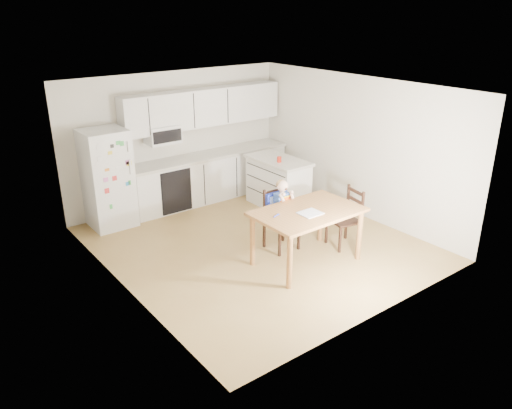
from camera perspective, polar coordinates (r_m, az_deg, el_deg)
The scene contains 10 objects.
room at distance 8.02m, azimuth -2.04°, elevation 4.76°, with size 4.52×5.01×2.51m.
refrigerator at distance 8.87m, azimuth -16.59°, elevation 2.84°, with size 0.72×0.70×1.70m, color silver.
kitchen_run at distance 9.80m, azimuth -5.62°, elevation 5.59°, with size 3.37×0.62×2.15m.
kitchen_island at distance 9.45m, azimuth 2.53°, elevation 2.51°, with size 0.67×1.28×0.95m.
red_cup at distance 9.09m, azimuth 2.67°, elevation 5.17°, with size 0.08×0.08×0.10m, color #B51E0E.
dining_table at distance 7.30m, azimuth 5.89°, elevation -1.48°, with size 1.57×1.01×0.84m.
napkin at distance 7.15m, azimuth 6.21°, elevation -1.00°, with size 0.31×0.27×0.01m, color silver.
toddler_spoon at distance 7.02m, azimuth 2.30°, elevation -1.29°, with size 0.02×0.02×0.12m, color #2032B3.
chair_booster at distance 7.74m, azimuth 2.77°, elevation -0.29°, with size 0.44×0.44×1.14m.
chair_side at distance 8.03m, azimuth 10.62°, elevation -1.02°, with size 0.50×0.50×0.95m.
Camera 1 is at (-4.43, -5.78, 3.60)m, focal length 35.00 mm.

